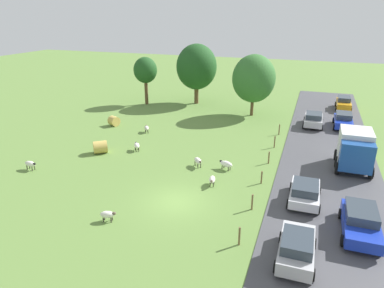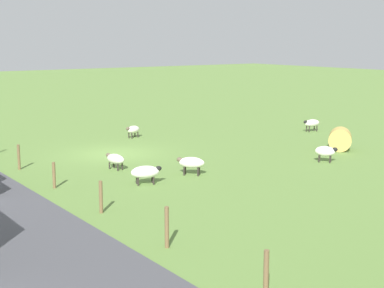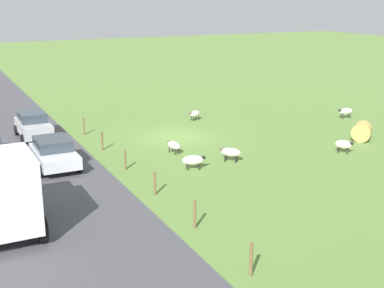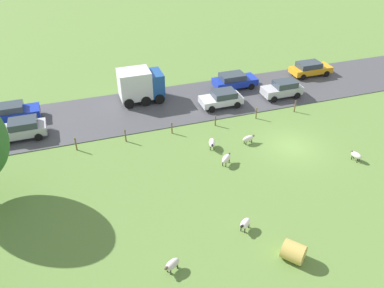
# 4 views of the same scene
# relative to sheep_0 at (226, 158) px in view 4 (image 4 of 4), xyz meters

# --- Properties ---
(ground_plane) EXTENTS (160.00, 160.00, 0.00)m
(ground_plane) POSITION_rel_sheep_0_xyz_m (0.45, -6.00, -0.53)
(ground_plane) COLOR olive
(road_strip) EXTENTS (8.00, 80.00, 0.06)m
(road_strip) POSITION_rel_sheep_0_xyz_m (10.47, -6.00, -0.50)
(road_strip) COLOR #47474C
(road_strip) RESTS_ON ground_plane
(sheep_0) EXTENTS (1.09, 1.13, 0.78)m
(sheep_0) POSITION_rel_sheep_0_xyz_m (0.00, 0.00, 0.00)
(sheep_0) COLOR silver
(sheep_0) RESTS_ON ground_plane
(sheep_1) EXTENTS (1.28, 0.86, 0.75)m
(sheep_1) POSITION_rel_sheep_0_xyz_m (2.38, 0.24, -0.04)
(sheep_1) COLOR white
(sheep_1) RESTS_ON ground_plane
(sheep_2) EXTENTS (1.05, 0.67, 0.70)m
(sheep_2) POSITION_rel_sheep_0_xyz_m (-2.71, -9.67, -0.06)
(sheep_2) COLOR silver
(sheep_2) RESTS_ON ground_plane
(sheep_3) EXTENTS (0.64, 1.19, 0.69)m
(sheep_3) POSITION_rel_sheep_0_xyz_m (2.09, -2.84, -0.07)
(sheep_3) COLOR silver
(sheep_3) RESTS_ON ground_plane
(sheep_4) EXTENTS (0.89, 1.10, 0.73)m
(sheep_4) POSITION_rel_sheep_0_xyz_m (-8.12, 6.61, -0.04)
(sheep_4) COLOR beige
(sheep_4) RESTS_ON ground_plane
(sheep_5) EXTENTS (0.93, 1.03, 0.76)m
(sheep_5) POSITION_rel_sheep_0_xyz_m (-6.60, 1.51, -0.02)
(sheep_5) COLOR white
(sheep_5) RESTS_ON ground_plane
(hay_bale_0) EXTENTS (1.68, 1.67, 1.15)m
(hay_bale_0) POSITION_rel_sheep_0_xyz_m (-9.53, -0.10, 0.04)
(hay_bale_0) COLOR tan
(hay_bale_0) RESTS_ON ground_plane
(fence_post_0) EXTENTS (0.12, 0.12, 1.16)m
(fence_post_0) POSITION_rel_sheep_0_xyz_m (5.56, -9.25, 0.04)
(fence_post_0) COLOR brown
(fence_post_0) RESTS_ON ground_plane
(fence_post_1) EXTENTS (0.12, 0.12, 1.12)m
(fence_post_1) POSITION_rel_sheep_0_xyz_m (5.56, -5.27, 0.02)
(fence_post_1) COLOR brown
(fence_post_1) RESTS_ON ground_plane
(fence_post_2) EXTENTS (0.12, 0.12, 1.02)m
(fence_post_2) POSITION_rel_sheep_0_xyz_m (5.56, -1.29, -0.03)
(fence_post_2) COLOR brown
(fence_post_2) RESTS_ON ground_plane
(fence_post_3) EXTENTS (0.12, 0.12, 1.09)m
(fence_post_3) POSITION_rel_sheep_0_xyz_m (5.56, 2.69, 0.01)
(fence_post_3) COLOR brown
(fence_post_3) RESTS_ON ground_plane
(fence_post_4) EXTENTS (0.12, 0.12, 1.17)m
(fence_post_4) POSITION_rel_sheep_0_xyz_m (5.56, 6.66, 0.05)
(fence_post_4) COLOR brown
(fence_post_4) RESTS_ON ground_plane
(fence_post_5) EXTENTS (0.12, 0.12, 1.15)m
(fence_post_5) POSITION_rel_sheep_0_xyz_m (5.56, 10.64, 0.04)
(fence_post_5) COLOR brown
(fence_post_5) RESTS_ON ground_plane
(truck_0) EXTENTS (2.77, 4.18, 3.17)m
(truck_0) POSITION_rel_sheep_0_xyz_m (12.29, 3.88, 1.23)
(truck_0) COLOR #1E4C99
(truck_0) RESTS_ON road_strip
(car_0) EXTENTS (2.14, 4.10, 1.60)m
(car_0) POSITION_rel_sheep_0_xyz_m (8.88, 14.75, 0.35)
(car_0) COLOR #B7B7BC
(car_0) RESTS_ON road_strip
(car_1) EXTENTS (2.11, 3.97, 1.50)m
(car_1) POSITION_rel_sheep_0_xyz_m (8.77, -3.19, 0.31)
(car_1) COLOR silver
(car_1) RESTS_ON road_strip
(car_2) EXTENTS (2.15, 4.51, 1.57)m
(car_2) POSITION_rel_sheep_0_xyz_m (12.02, -5.90, 0.34)
(car_2) COLOR #1933B2
(car_2) RESTS_ON road_strip
(car_4) EXTENTS (2.08, 4.29, 1.60)m
(car_4) POSITION_rel_sheep_0_xyz_m (12.06, 15.52, 0.36)
(car_4) COLOR #1933B2
(car_4) RESTS_ON road_strip
(car_5) EXTENTS (2.09, 4.55, 1.51)m
(car_5) POSITION_rel_sheep_0_xyz_m (12.32, -15.19, 0.32)
(car_5) COLOR orange
(car_5) RESTS_ON road_strip
(car_7) EXTENTS (1.97, 3.95, 1.62)m
(car_7) POSITION_rel_sheep_0_xyz_m (8.65, -9.66, 0.36)
(car_7) COLOR #B7B7BC
(car_7) RESTS_ON road_strip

